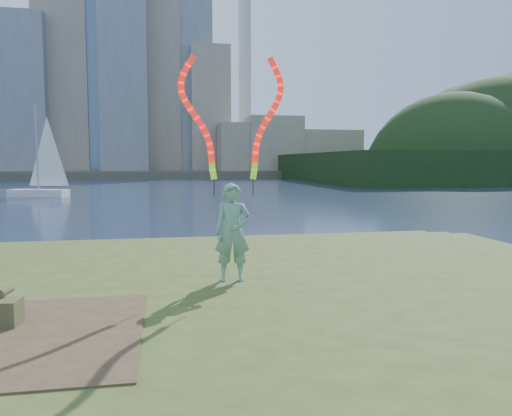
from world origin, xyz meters
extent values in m
plane|color=#17233B|center=(0.00, 0.00, 0.00)|extent=(320.00, 320.00, 0.00)
cube|color=#3C4D1B|center=(0.00, -2.50, 0.15)|extent=(20.00, 18.00, 0.30)
cube|color=#3C4D1B|center=(0.00, -2.20, 0.40)|extent=(17.00, 15.00, 0.30)
cube|color=#3C4D1B|center=(0.00, -2.00, 0.65)|extent=(14.00, 12.00, 0.30)
cube|color=#464233|center=(0.00, 95.00, 0.60)|extent=(320.00, 40.00, 1.20)
cylinder|color=silver|center=(18.00, 102.00, 30.20)|extent=(2.80, 2.80, 58.00)
imported|color=#13663A|center=(0.78, -0.99, 1.61)|extent=(0.63, 0.45, 1.62)
cylinder|color=black|center=(0.50, -0.85, 2.35)|extent=(0.02, 0.02, 0.30)
cylinder|color=black|center=(1.14, -0.92, 2.35)|extent=(0.02, 0.02, 0.30)
cube|color=#454525|center=(-2.28, -2.79, 0.96)|extent=(0.49, 0.36, 0.32)
cylinder|color=#454525|center=(-2.28, -2.57, 1.18)|extent=(0.15, 0.31, 0.11)
cube|color=silver|center=(-10.03, 32.91, 0.27)|extent=(4.73, 2.62, 0.63)
cylinder|color=gray|center=(-10.03, 32.91, 3.79)|extent=(0.13, 0.13, 6.86)
camera|label=1|loc=(-0.34, -9.09, 2.77)|focal=35.00mm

